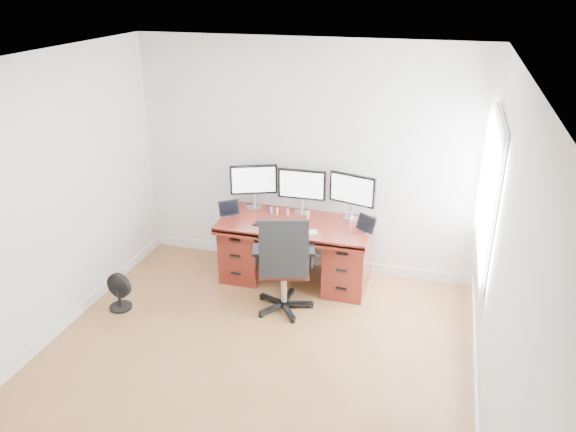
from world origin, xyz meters
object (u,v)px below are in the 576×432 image
(keyboard, at_px, (291,226))
(floor_fan, at_px, (119,292))
(desk, at_px, (296,249))
(monitor_center, at_px, (302,186))
(office_chair, at_px, (284,281))

(keyboard, bearing_deg, floor_fan, -142.71)
(desk, height_order, keyboard, keyboard)
(floor_fan, bearing_deg, monitor_center, 47.84)
(floor_fan, bearing_deg, keyboard, 38.64)
(office_chair, bearing_deg, keyboard, 81.11)
(keyboard, bearing_deg, monitor_center, 94.55)
(desk, relative_size, monitor_center, 3.09)
(desk, height_order, floor_fan, desk)
(floor_fan, relative_size, monitor_center, 0.74)
(office_chair, xyz_separation_m, monitor_center, (-0.06, 0.92, 0.72))
(desk, height_order, office_chair, office_chair)
(desk, bearing_deg, office_chair, -85.31)
(office_chair, xyz_separation_m, floor_fan, (-1.70, -0.44, -0.17))
(office_chair, distance_m, keyboard, 0.65)
(office_chair, height_order, keyboard, office_chair)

